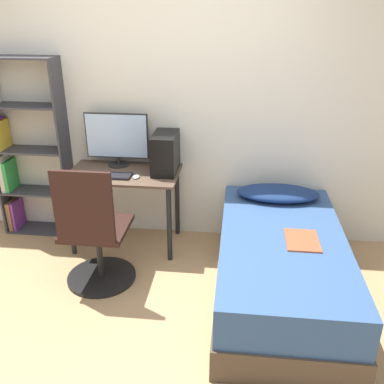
% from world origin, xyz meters
% --- Properties ---
extents(ground_plane, '(14.00, 14.00, 0.00)m').
position_xyz_m(ground_plane, '(0.00, 0.00, 0.00)').
color(ground_plane, tan).
extents(wall_back, '(8.00, 0.05, 2.50)m').
position_xyz_m(wall_back, '(0.00, 1.55, 1.25)').
color(wall_back, silver).
rests_on(wall_back, ground_plane).
extents(desk, '(1.00, 0.58, 0.73)m').
position_xyz_m(desk, '(-0.38, 1.23, 0.61)').
color(desk, brown).
rests_on(desk, ground_plane).
extents(bookshelf, '(0.68, 0.26, 1.70)m').
position_xyz_m(bookshelf, '(-1.40, 1.39, 0.80)').
color(bookshelf, '#38383D').
rests_on(bookshelf, ground_plane).
extents(office_chair, '(0.57, 0.57, 1.05)m').
position_xyz_m(office_chair, '(-0.46, 0.57, 0.40)').
color(office_chair, black).
rests_on(office_chair, ground_plane).
extents(bed, '(0.96, 1.86, 0.53)m').
position_xyz_m(bed, '(1.00, 0.59, 0.26)').
color(bed, '#4C3D2D').
rests_on(bed, ground_plane).
extents(pillow, '(0.73, 0.36, 0.11)m').
position_xyz_m(pillow, '(1.00, 1.26, 0.58)').
color(pillow, navy).
rests_on(pillow, bed).
extents(magazine, '(0.24, 0.32, 0.01)m').
position_xyz_m(magazine, '(1.13, 0.53, 0.53)').
color(magazine, '#B24C2D').
rests_on(magazine, bed).
extents(monitor, '(0.58, 0.20, 0.49)m').
position_xyz_m(monitor, '(-0.47, 1.41, 0.99)').
color(monitor, black).
rests_on(monitor, desk).
extents(keyboard, '(0.36, 0.15, 0.02)m').
position_xyz_m(keyboard, '(-0.46, 1.12, 0.74)').
color(keyboard, black).
rests_on(keyboard, desk).
extents(pc_tower, '(0.21, 0.39, 0.35)m').
position_xyz_m(pc_tower, '(-0.01, 1.31, 0.90)').
color(pc_tower, black).
rests_on(pc_tower, desk).
extents(mouse, '(0.06, 0.09, 0.02)m').
position_xyz_m(mouse, '(-0.23, 1.12, 0.74)').
color(mouse, silver).
rests_on(mouse, desk).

